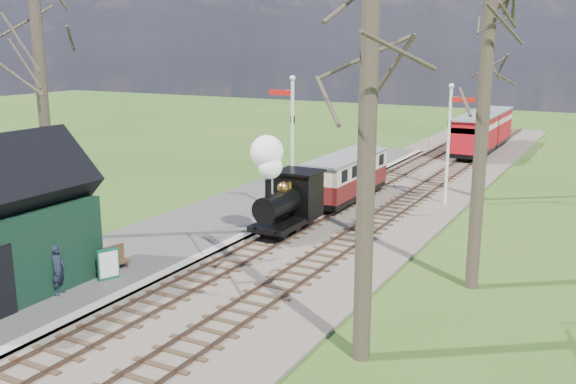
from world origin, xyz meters
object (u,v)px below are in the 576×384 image
object	(u,v)px
red_carriage_a	(474,136)
coach	(346,175)
semaphore_far	(450,135)
bench	(108,260)
locomotive	(285,190)
person	(58,270)
sign_board	(108,264)
red_carriage_b	(491,126)
semaphore_near	(291,138)

from	to	relation	value
red_carriage_a	coach	bearing A→B (deg)	-99.69
semaphore_far	bench	xyz separation A→B (m)	(-7.31, -14.67, -2.79)
locomotive	bench	distance (m)	7.50
coach	person	xyz separation A→B (m)	(-2.77, -15.06, -0.41)
semaphore_far	coach	bearing A→B (deg)	-157.29
semaphore_far	locomotive	xyz separation A→B (m)	(-4.39, -7.89, -1.49)
locomotive	sign_board	world-z (taller)	locomotive
locomotive	red_carriage_b	world-z (taller)	locomotive
person	coach	bearing A→B (deg)	-30.24
semaphore_near	person	bearing A→B (deg)	-100.40
locomotive	bench	size ratio (longest dim) A/B	2.84
semaphore_far	sign_board	world-z (taller)	semaphore_far
red_carriage_a	person	world-z (taller)	red_carriage_a
red_carriage_b	person	xyz separation A→B (m)	(-5.37, -35.79, -0.59)
sign_board	person	size ratio (longest dim) A/B	0.67
semaphore_near	bench	size ratio (longest dim) A/B	4.43
semaphore_far	locomotive	distance (m)	9.15
bench	person	bearing A→B (deg)	-85.62
semaphore_near	bench	bearing A→B (deg)	-104.05
coach	person	size ratio (longest dim) A/B	4.18
red_carriage_b	person	bearing A→B (deg)	-98.53
red_carriage_a	person	xyz separation A→B (m)	(-5.37, -30.29, -0.59)
semaphore_far	red_carriage_b	xyz separation A→B (m)	(-1.77, 18.90, -1.80)
locomotive	person	bearing A→B (deg)	-107.02
red_carriage_a	sign_board	distance (m)	29.12
semaphore_near	semaphore_far	distance (m)	7.91
coach	red_carriage_b	xyz separation A→B (m)	(2.60, 20.73, 0.18)
semaphore_far	person	distance (m)	18.49
coach	red_carriage_a	world-z (taller)	red_carriage_a
red_carriage_a	red_carriage_b	world-z (taller)	same
red_carriage_a	bench	distance (m)	28.63
coach	person	world-z (taller)	coach
semaphore_near	coach	world-z (taller)	semaphore_near
sign_board	bench	distance (m)	0.88
locomotive	bench	bearing A→B (deg)	-113.33
locomotive	coach	size ratio (longest dim) A/B	0.62
bench	locomotive	bearing A→B (deg)	66.67
semaphore_far	sign_board	bearing A→B (deg)	-113.69
red_carriage_a	sign_board	xyz separation A→B (m)	(-4.93, -28.69, -0.84)
red_carriage_a	red_carriage_b	distance (m)	5.50
coach	red_carriage_b	bearing A→B (deg)	82.85
locomotive	person	xyz separation A→B (m)	(-2.76, -9.00, -0.90)
semaphore_near	sign_board	size ratio (longest dim) A/B	6.11
bench	person	world-z (taller)	person
semaphore_far	bench	distance (m)	16.63
semaphore_near	sign_board	xyz separation A→B (m)	(-1.56, -9.29, -2.91)
red_carriage_b	person	size ratio (longest dim) A/B	3.50
sign_board	bench	bearing A→B (deg)	134.50
bench	semaphore_far	bearing A→B (deg)	63.51
red_carriage_b	red_carriage_a	bearing A→B (deg)	-90.00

